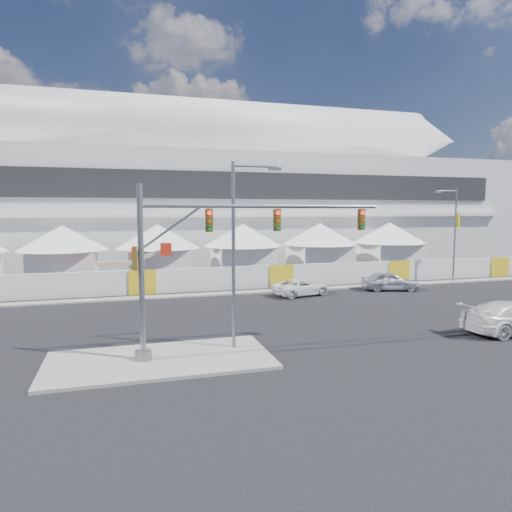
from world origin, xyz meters
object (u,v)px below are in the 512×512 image
object	(u,v)px
pickup_curb	(301,287)
lot_car_c	(42,281)
traffic_mast	(197,260)
streetlight_median	(238,242)
boom_lift	(114,276)
streetlight_curb	(453,229)
sedan_silver	(390,281)
lot_car_b	(446,268)

from	to	relation	value
pickup_curb	lot_car_c	xyz separation A→B (m)	(-20.55, 9.36, -0.03)
lot_car_c	traffic_mast	size ratio (longest dim) A/B	0.37
pickup_curb	traffic_mast	size ratio (longest dim) A/B	0.40
pickup_curb	streetlight_median	xyz separation A→B (m)	(-8.39, -12.55, 4.62)
boom_lift	traffic_mast	bearing A→B (deg)	-74.02
traffic_mast	streetlight_curb	bearing A→B (deg)	29.99
boom_lift	lot_car_c	bearing A→B (deg)	171.68
streetlight_median	sedan_silver	bearing A→B (deg)	37.18
sedan_silver	pickup_curb	xyz separation A→B (m)	(-8.10, 0.04, -0.14)
traffic_mast	boom_lift	world-z (taller)	traffic_mast
streetlight_median	streetlight_curb	size ratio (longest dim) A/B	1.02
sedan_silver	lot_car_b	xyz separation A→B (m)	(11.43, 7.02, -0.15)
lot_car_c	traffic_mast	distance (m)	25.06
pickup_curb	lot_car_c	distance (m)	22.58
streetlight_curb	streetlight_median	bearing A→B (deg)	-149.12
lot_car_b	boom_lift	bearing A→B (deg)	90.21
streetlight_median	boom_lift	xyz separation A→B (m)	(-6.08, 20.44, -4.24)
streetlight_median	boom_lift	distance (m)	21.74
traffic_mast	streetlight_median	size ratio (longest dim) A/B	1.33
sedan_silver	streetlight_curb	distance (m)	9.45
streetlight_curb	boom_lift	bearing A→B (deg)	169.45
traffic_mast	streetlight_curb	world-z (taller)	streetlight_curb
lot_car_b	streetlight_median	xyz separation A→B (m)	(-27.92, -19.53, 4.63)
sedan_silver	traffic_mast	xyz separation A→B (m)	(-18.60, -13.21, 3.76)
traffic_mast	sedan_silver	bearing A→B (deg)	35.39
pickup_curb	lot_car_b	size ratio (longest dim) A/B	1.24
traffic_mast	streetlight_median	world-z (taller)	streetlight_median
lot_car_c	streetlight_median	size ratio (longest dim) A/B	0.49
traffic_mast	boom_lift	distance (m)	21.79
sedan_silver	boom_lift	xyz separation A→B (m)	(-22.57, 7.93, 0.25)
sedan_silver	traffic_mast	size ratio (longest dim) A/B	0.40
streetlight_curb	boom_lift	world-z (taller)	streetlight_curb
traffic_mast	streetlight_curb	distance (m)	30.85
streetlight_median	boom_lift	size ratio (longest dim) A/B	1.15
lot_car_c	pickup_curb	bearing A→B (deg)	-131.27
lot_car_c	streetlight_curb	world-z (taller)	streetlight_curb
sedan_silver	lot_car_b	distance (m)	13.42
traffic_mast	pickup_curb	bearing A→B (deg)	51.62
sedan_silver	streetlight_median	bearing A→B (deg)	142.35
lot_car_b	lot_car_c	bearing A→B (deg)	88.33
lot_car_c	streetlight_median	xyz separation A→B (m)	(12.16, -21.91, 4.65)
lot_car_c	streetlight_curb	distance (m)	37.73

